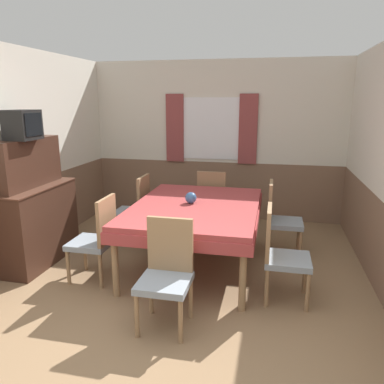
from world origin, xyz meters
name	(u,v)px	position (x,y,z in m)	size (l,w,h in m)	color
ground_plane	(138,359)	(0.00, 0.00, 0.00)	(16.00, 16.00, 0.00)	#846647
wall_back	(216,140)	(0.00, 3.82, 1.31)	(4.54, 0.09, 2.60)	silver
wall_left	(33,153)	(-2.10, 1.90, 1.30)	(0.05, 4.20, 2.60)	silver
wall_right	(383,165)	(2.10, 1.90, 1.30)	(0.05, 4.20, 2.60)	silver
dining_table	(196,213)	(0.09, 1.77, 0.67)	(1.47, 1.98, 0.77)	#9E3838
chair_head_window	(212,200)	(0.09, 3.01, 0.51)	(0.44, 0.44, 0.96)	#93704C
chair_right_near	(280,252)	(1.07, 1.18, 0.51)	(0.44, 0.44, 0.96)	#93704C
chair_head_near	(167,271)	(0.09, 0.53, 0.51)	(0.44, 0.44, 0.96)	#93704C
chair_right_far	(280,217)	(1.07, 2.36, 0.51)	(0.44, 0.44, 0.96)	#93704C
chair_left_far	(135,208)	(-0.90, 2.36, 0.51)	(0.44, 0.44, 0.96)	#93704C
chair_left_near	(97,237)	(-0.90, 1.18, 0.51)	(0.44, 0.44, 0.96)	#93704C
sideboard	(35,211)	(-1.84, 1.47, 0.66)	(0.46, 1.16, 1.53)	#3D2319
tv	(23,125)	(-1.81, 1.37, 1.69)	(0.29, 0.36, 0.33)	black
vase	(191,198)	(0.02, 1.81, 0.84)	(0.14, 0.14, 0.14)	#335684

